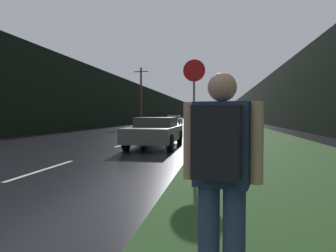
% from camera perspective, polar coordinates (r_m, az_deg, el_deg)
% --- Properties ---
extents(grass_verge, '(6.00, 240.00, 0.02)m').
position_cam_1_polar(grass_verge, '(39.65, 12.37, 0.04)').
color(grass_verge, '#26471E').
rests_on(grass_verge, ground_plane).
extents(lane_stripe_b, '(0.12, 3.00, 0.01)m').
position_cam_1_polar(lane_stripe_b, '(8.51, -22.58, -7.68)').
color(lane_stripe_b, silver).
rests_on(lane_stripe_b, ground_plane).
extents(lane_stripe_c, '(0.12, 3.00, 0.01)m').
position_cam_1_polar(lane_stripe_c, '(14.86, -8.10, -3.39)').
color(lane_stripe_c, silver).
rests_on(lane_stripe_c, ground_plane).
extents(lane_stripe_d, '(0.12, 3.00, 0.01)m').
position_cam_1_polar(lane_stripe_d, '(21.62, -2.50, -1.65)').
color(lane_stripe_d, silver).
rests_on(lane_stripe_d, ground_plane).
extents(treeline_far_side, '(2.00, 140.00, 6.54)m').
position_cam_1_polar(treeline_far_side, '(51.54, -6.31, 4.17)').
color(treeline_far_side, black).
rests_on(treeline_far_side, ground_plane).
extents(treeline_near_side, '(2.00, 140.00, 6.99)m').
position_cam_1_polar(treeline_near_side, '(50.26, 18.68, 4.38)').
color(treeline_near_side, black).
rests_on(treeline_near_side, ground_plane).
extents(utility_pole_far, '(1.80, 0.24, 7.38)m').
position_cam_1_polar(utility_pole_far, '(38.18, -5.14, 5.72)').
color(utility_pole_far, '#4C3823').
rests_on(utility_pole_far, ground_plane).
extents(stop_sign, '(0.71, 0.07, 3.21)m').
position_cam_1_polar(stop_sign, '(9.69, 4.98, 5.33)').
color(stop_sign, slate).
rests_on(stop_sign, ground_plane).
extents(hitchhiker_with_backpack, '(0.60, 0.47, 1.75)m').
position_cam_1_polar(hitchhiker_with_backpack, '(2.31, 10.01, -8.53)').
color(hitchhiker_with_backpack, navy).
rests_on(hitchhiker_with_backpack, ground_plane).
extents(car_passing_near, '(1.99, 4.73, 1.32)m').
position_cam_1_polar(car_passing_near, '(13.28, -2.37, -1.05)').
color(car_passing_near, '#4C514C').
rests_on(car_passing_near, ground_plane).
extents(car_passing_far, '(1.86, 4.10, 1.34)m').
position_cam_1_polar(car_passing_far, '(34.42, 4.91, 0.89)').
color(car_passing_far, '#2D3856').
rests_on(car_passing_far, ground_plane).
extents(car_oncoming, '(2.00, 4.60, 1.43)m').
position_cam_1_polar(car_oncoming, '(43.69, 1.26, 1.22)').
color(car_oncoming, '#BCBCBC').
rests_on(car_oncoming, ground_plane).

